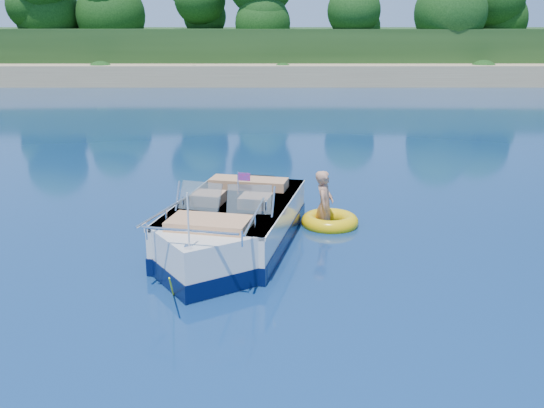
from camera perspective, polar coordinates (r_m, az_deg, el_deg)
The scene contains 6 objects.
ground at distance 10.67m, azimuth 0.58°, elevation -7.13°, with size 160.00×160.00×0.00m, color #092343.
shoreline at distance 73.62m, azimuth -0.05°, elevation 13.90°, with size 170.00×59.00×6.00m.
treeline at distance 50.81m, azimuth 0.05°, elevation 17.91°, with size 150.00×7.12×8.19m.
motorboat at distance 11.95m, azimuth -3.94°, elevation -2.52°, with size 2.99×6.00×2.02m.
tow_tube at distance 13.52m, azimuth 5.46°, elevation -1.64°, with size 1.59×1.59×0.34m.
boy at distance 13.62m, azimuth 4.93°, elevation -1.87°, with size 0.60×0.40×1.65m, color tan.
Camera 1 is at (-0.13, -9.78, 4.27)m, focal length 40.00 mm.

